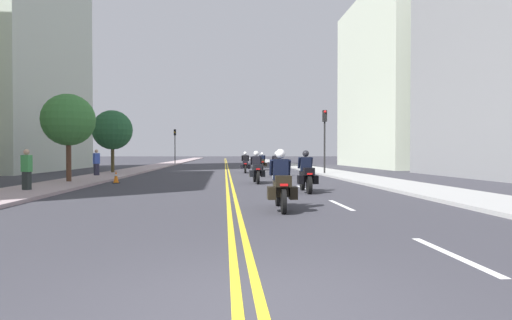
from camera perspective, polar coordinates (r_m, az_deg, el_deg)
The scene contains 20 objects.
ground_plane at distance 52.01m, azimuth -4.08°, elevation -0.71°, with size 264.00×264.00×0.00m, color #34343B.
sidewalk_left at distance 52.56m, azimuth -12.61°, elevation -0.65°, with size 2.90×144.00×0.12m, color #A69195.
sidewalk_right at distance 52.63m, azimuth 4.44°, elevation -0.63°, with size 2.90×144.00×0.12m, color #9E9E9D.
centreline_yellow_inner at distance 52.01m, azimuth -4.21°, elevation -0.71°, with size 0.12×132.00×0.01m, color yellow.
centreline_yellow_outer at distance 52.02m, azimuth -3.95°, elevation -0.71°, with size 0.12×132.00×0.01m, color yellow.
lane_dashes_white at distance 33.20m, azimuth 1.57°, elevation -1.66°, with size 0.14×56.40×0.01m.
building_right_1 at distance 47.96m, azimuth 19.43°, elevation 10.06°, with size 9.22×18.18×18.30m.
motorcycle_0 at distance 11.17m, azimuth 3.43°, elevation -3.47°, with size 0.77×2.25×1.64m.
motorcycle_1 at distance 16.33m, azimuth 6.88°, elevation -2.12°, with size 0.77×2.28×1.64m.
motorcycle_2 at distance 21.06m, azimuth 0.06°, elevation -1.38°, with size 0.77×2.30×1.64m.
motorcycle_3 at distance 27.02m, azimuth 2.86°, elevation -0.90°, with size 0.77×2.18×1.63m.
motorcycle_4 at distance 31.93m, azimuth -1.48°, elevation -0.61°, with size 0.78×2.11×1.63m.
motorcycle_5 at distance 37.20m, azimuth 0.85°, elevation -0.38°, with size 0.77×2.11×1.58m.
traffic_cone_0 at distance 22.28m, azimuth -18.61°, elevation -2.20°, with size 0.34×0.34×0.65m.
traffic_light_near at distance 29.54m, azimuth 9.38°, elevation 4.09°, with size 0.28×0.38×4.52m.
traffic_light_far at distance 55.97m, azimuth -11.04°, elevation 2.68°, with size 0.28×0.38×4.64m.
pedestrian_0 at distance 28.13m, azimuth -21.00°, elevation -0.37°, with size 0.39×0.42×1.75m.
pedestrian_1 at distance 18.24m, azimuth -28.89°, elevation -1.24°, with size 0.42×0.34×1.68m.
street_tree_0 at distance 32.24m, azimuth -19.05°, elevation 3.90°, with size 2.87×2.87×4.65m.
street_tree_1 at distance 22.82m, azimuth -24.29°, elevation 5.00°, with size 2.58×2.58×4.48m.
Camera 1 is at (-0.25, -3.99, 1.54)m, focal length 29.22 mm.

